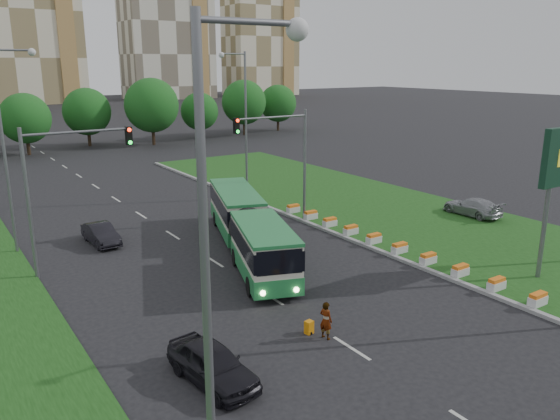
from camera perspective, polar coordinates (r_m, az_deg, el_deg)
ground at (r=28.69m, az=4.08°, el=-7.69°), size 360.00×360.00×0.00m
grass_median at (r=42.58m, az=11.31°, el=-0.20°), size 14.00×60.00×0.15m
median_kerb at (r=38.11m, az=3.89°, el=-1.72°), size 0.30×60.00×0.18m
lane_markings at (r=44.32m, az=-15.20°, el=0.06°), size 0.20×100.00×0.01m
flower_planters at (r=34.07m, az=11.06°, el=-3.40°), size 1.10×20.30×0.60m
traffic_mast_median at (r=37.79m, az=0.63°, el=6.35°), size 5.76×0.32×8.00m
traffic_mast_left at (r=30.91m, az=-22.10°, el=3.28°), size 5.76×0.32×8.00m
street_lamps at (r=33.94m, az=-10.32°, el=6.23°), size 36.00×60.00×12.00m
tree_line at (r=80.51m, az=-14.87°, el=9.90°), size 120.00×8.00×9.00m
apartment_tower_ceast at (r=174.19m, az=-24.74°, el=18.37°), size 25.00×15.00×50.00m
apartment_tower_east at (r=185.51m, az=-11.81°, el=18.62°), size 27.00×15.00×47.00m
midrise_east at (r=201.40m, az=-2.07°, el=17.61°), size 24.00×14.00×40.00m
articulated_bus at (r=32.78m, az=-3.84°, el=-1.79°), size 2.46×15.79×2.60m
car_left_near at (r=20.36m, az=-7.08°, el=-15.66°), size 2.18×4.38×1.43m
car_left_far at (r=36.35m, az=-18.20°, el=-2.39°), size 1.56×3.98×1.29m
car_median at (r=42.87m, az=19.45°, el=0.34°), size 1.85×4.54×1.32m
pedestrian at (r=23.06m, az=4.82°, el=-11.42°), size 0.53×0.67×1.64m
shopping_trolley at (r=23.63m, az=3.06°, el=-12.14°), size 0.33×0.35×0.57m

